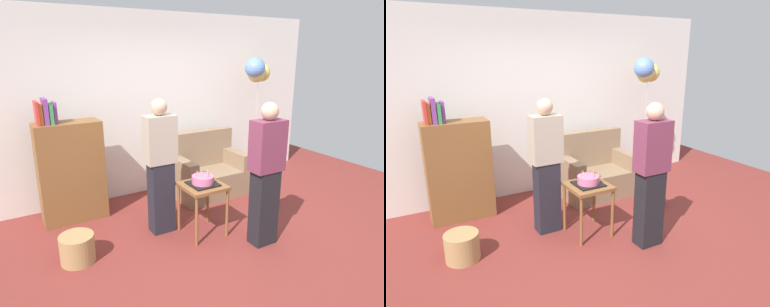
{
  "view_description": "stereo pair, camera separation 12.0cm",
  "coord_description": "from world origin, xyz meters",
  "views": [
    {
      "loc": [
        -2.09,
        -2.78,
        2.12
      ],
      "look_at": [
        -0.07,
        0.65,
        0.95
      ],
      "focal_mm": 32.23,
      "sensor_mm": 36.0,
      "label": 1
    },
    {
      "loc": [
        -1.98,
        -2.84,
        2.12
      ],
      "look_at": [
        -0.07,
        0.65,
        0.95
      ],
      "focal_mm": 32.23,
      "sensor_mm": 36.0,
      "label": 2
    }
  ],
  "objects": [
    {
      "name": "wicker_basket",
      "position": [
        -1.51,
        0.57,
        0.15
      ],
      "size": [
        0.36,
        0.36,
        0.3
      ],
      "primitive_type": "cylinder",
      "color": "#A88451",
      "rests_on": "ground_plane"
    },
    {
      "name": "couch",
      "position": [
        0.66,
        1.42,
        0.34
      ],
      "size": [
        1.1,
        0.7,
        0.96
      ],
      "color": "#8C7054",
      "rests_on": "ground_plane"
    },
    {
      "name": "ground_plane",
      "position": [
        0.0,
        0.0,
        0.0
      ],
      "size": [
        8.0,
        8.0,
        0.0
      ],
      "primitive_type": "plane",
      "color": "maroon"
    },
    {
      "name": "bookshelf",
      "position": [
        -1.32,
        1.59,
        0.67
      ],
      "size": [
        0.8,
        0.36,
        1.61
      ],
      "color": "brown",
      "rests_on": "ground_plane"
    },
    {
      "name": "handbag",
      "position": [
        1.23,
        0.63,
        0.1
      ],
      "size": [
        0.28,
        0.14,
        0.2
      ],
      "primitive_type": "ellipsoid",
      "color": "#473328",
      "rests_on": "ground_plane"
    },
    {
      "name": "side_table",
      "position": [
        -0.07,
        0.4,
        0.54
      ],
      "size": [
        0.48,
        0.48,
        0.64
      ],
      "color": "brown",
      "rests_on": "ground_plane"
    },
    {
      "name": "balloon_bunch",
      "position": [
        1.54,
        1.42,
        1.85
      ],
      "size": [
        0.54,
        0.43,
        2.05
      ],
      "color": "silver",
      "rests_on": "ground_plane"
    },
    {
      "name": "wall_back",
      "position": [
        0.0,
        2.05,
        1.35
      ],
      "size": [
        6.0,
        0.1,
        2.7
      ],
      "primitive_type": "cube",
      "color": "silver",
      "rests_on": "ground_plane"
    },
    {
      "name": "person_holding_cake",
      "position": [
        0.42,
        -0.12,
        0.83
      ],
      "size": [
        0.36,
        0.22,
        1.63
      ],
      "rotation": [
        0.0,
        0.0,
        3.38
      ],
      "color": "black",
      "rests_on": "ground_plane"
    },
    {
      "name": "person_blowing_candles",
      "position": [
        -0.46,
        0.72,
        0.83
      ],
      "size": [
        0.36,
        0.22,
        1.63
      ],
      "rotation": [
        0.0,
        0.0,
        -0.34
      ],
      "color": "#23232D",
      "rests_on": "ground_plane"
    },
    {
      "name": "birthday_cake",
      "position": [
        -0.07,
        0.4,
        0.69
      ],
      "size": [
        0.32,
        0.32,
        0.17
      ],
      "color": "black",
      "rests_on": "side_table"
    }
  ]
}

